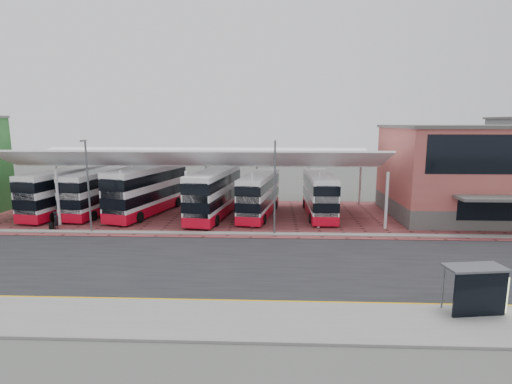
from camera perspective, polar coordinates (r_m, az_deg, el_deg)
ground at (r=28.56m, az=-1.38°, el=-9.54°), size 140.00×140.00×0.00m
road at (r=27.61m, az=-1.51°, el=-10.21°), size 120.00×14.00×0.02m
forecourt at (r=40.98m, az=2.60°, el=-3.47°), size 72.00×16.00×0.06m
sidewalk at (r=20.29m, az=-3.11°, el=-17.84°), size 120.00×4.00×0.14m
north_kerb at (r=34.43m, az=-0.71°, el=-6.00°), size 120.00×0.80×0.14m
yellow_line_near at (r=22.09m, az=-2.60°, el=-15.53°), size 120.00×0.12×0.01m
yellow_line_far at (r=22.36m, az=-2.53°, el=-15.20°), size 120.00×0.12×0.01m
canopy at (r=41.70m, az=-8.44°, el=4.70°), size 37.00×11.63×7.07m
terminal at (r=46.23m, az=29.69°, el=2.59°), size 18.40×14.40×9.25m
lamp_west at (r=37.07m, az=-22.88°, el=1.14°), size 0.16×0.90×8.07m
lamp_east at (r=33.54m, az=2.70°, el=1.07°), size 0.16×0.90×8.07m
bus_0 at (r=46.22m, az=-25.67°, el=0.01°), size 4.41×11.44×4.60m
bus_1 at (r=45.19m, az=-21.46°, el=0.02°), size 3.74×11.08×4.48m
bus_2 at (r=43.13m, az=-15.18°, el=0.21°), size 5.65×12.23×4.91m
bus_3 at (r=40.52m, az=-5.98°, el=-0.23°), size 4.37×11.74×4.73m
bus_4 at (r=40.67m, az=0.46°, el=-0.45°), size 4.13×10.67×4.29m
bus_5 at (r=41.32m, az=9.02°, el=-0.38°), size 2.72×10.53×4.33m
pedestrian at (r=40.00m, az=-26.65°, el=-3.65°), size 0.42×0.61×1.60m
suitcase at (r=40.27m, az=-27.18°, el=-4.32°), size 0.36×0.26×0.63m
bus_shelter at (r=23.01m, az=29.57°, el=-11.51°), size 3.10×1.75×2.36m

